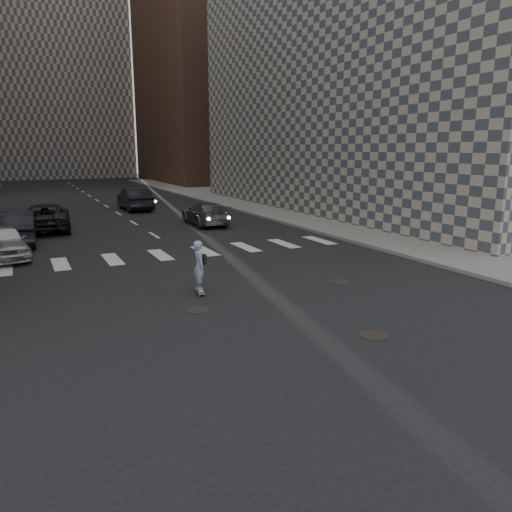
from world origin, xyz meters
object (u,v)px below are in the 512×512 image
Objects in this scene: traffic_car_a at (16,228)px; traffic_car_b at (205,213)px; traffic_car_c at (46,217)px; traffic_car_d at (140,197)px; traffic_car_e at (135,199)px; skateboarder at (200,266)px; silver_sedan at (3,242)px.

traffic_car_b is (10.21, 2.23, -0.14)m from traffic_car_a.
traffic_car_d reaches higher than traffic_car_c.
traffic_car_c is 1.09× the size of traffic_car_e.
skateboarder is at bearing 116.84° from traffic_car_a.
traffic_car_d is at bearing -117.09° from traffic_car_e.
traffic_car_e is at bearing 92.45° from skateboarder.
skateboarder reaches higher than silver_sedan.
skateboarder is at bearing -63.69° from silver_sedan.
traffic_car_a is at bearing 72.96° from silver_sedan.
silver_sedan is 0.85× the size of traffic_car_e.
traffic_car_d is at bearing 51.97° from silver_sedan.
traffic_car_d is 0.95× the size of traffic_car_e.
skateboarder is 14.52m from traffic_car_b.
traffic_car_a is at bearing 14.61° from traffic_car_b.
traffic_car_a reaches higher than traffic_car_b.
silver_sedan is 0.89× the size of traffic_car_d.
traffic_car_b is at bearing 103.05° from traffic_car_e.
skateboarder is 12.46m from traffic_car_a.
traffic_car_c is at bearing 48.17° from traffic_car_e.
traffic_car_b is at bearing 79.12° from skateboarder.
skateboarder is 0.40× the size of silver_sedan.
traffic_car_c is at bearing 57.80° from traffic_car_d.
skateboarder is at bearing 107.90° from traffic_car_c.
traffic_car_c is 11.48m from traffic_car_d.
traffic_car_a is 0.92× the size of traffic_car_c.
skateboarder is 22.84m from traffic_car_e.
traffic_car_a reaches higher than silver_sedan.
skateboarder reaches higher than traffic_car_e.
traffic_car_e reaches higher than traffic_car_b.
skateboarder is 24.42m from traffic_car_d.
skateboarder is 0.36× the size of traffic_car_b.
traffic_car_b is (10.71, 5.33, -0.03)m from silver_sedan.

